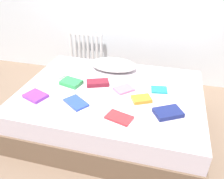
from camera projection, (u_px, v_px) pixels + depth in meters
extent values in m
plane|color=#7F6651|center=(111.00, 125.00, 2.79)|extent=(8.00, 8.00, 0.00)
cube|color=brown|center=(111.00, 116.00, 2.72)|extent=(2.00, 1.50, 0.28)
cube|color=silver|center=(111.00, 99.00, 2.59)|extent=(1.96, 1.46, 0.22)
cylinder|color=white|center=(71.00, 49.00, 3.77)|extent=(0.04, 0.04, 0.58)
cylinder|color=white|center=(76.00, 50.00, 3.76)|extent=(0.04, 0.04, 0.58)
cylinder|color=white|center=(80.00, 50.00, 3.74)|extent=(0.04, 0.04, 0.58)
cylinder|color=white|center=(84.00, 50.00, 3.73)|extent=(0.04, 0.04, 0.58)
cylinder|color=white|center=(88.00, 51.00, 3.71)|extent=(0.04, 0.04, 0.58)
cylinder|color=white|center=(93.00, 51.00, 3.70)|extent=(0.04, 0.04, 0.58)
cylinder|color=white|center=(97.00, 52.00, 3.68)|extent=(0.04, 0.04, 0.58)
cylinder|color=white|center=(101.00, 52.00, 3.66)|extent=(0.04, 0.04, 0.58)
cube|color=white|center=(85.00, 34.00, 3.58)|extent=(0.56, 0.04, 0.04)
cube|color=white|center=(87.00, 66.00, 3.86)|extent=(0.56, 0.04, 0.04)
ellipsoid|color=white|center=(113.00, 65.00, 2.92)|extent=(0.59, 0.34, 0.13)
cube|color=maroon|center=(98.00, 83.00, 2.62)|extent=(0.28, 0.21, 0.05)
cube|color=orange|center=(141.00, 99.00, 2.35)|extent=(0.23, 0.21, 0.04)
cube|color=red|center=(119.00, 118.00, 2.10)|extent=(0.27, 0.21, 0.02)
cube|color=white|center=(56.00, 74.00, 2.81)|extent=(0.27, 0.22, 0.03)
cube|color=purple|center=(36.00, 96.00, 2.40)|extent=(0.27, 0.24, 0.03)
cube|color=navy|center=(168.00, 113.00, 2.15)|extent=(0.30, 0.27, 0.04)
cube|color=pink|center=(124.00, 89.00, 2.52)|extent=(0.25, 0.25, 0.02)
cube|color=#2847B7|center=(76.00, 103.00, 2.31)|extent=(0.29, 0.27, 0.02)
cube|color=teal|center=(159.00, 90.00, 2.52)|extent=(0.19, 0.16, 0.02)
cube|color=green|center=(71.00, 83.00, 2.63)|extent=(0.26, 0.21, 0.04)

